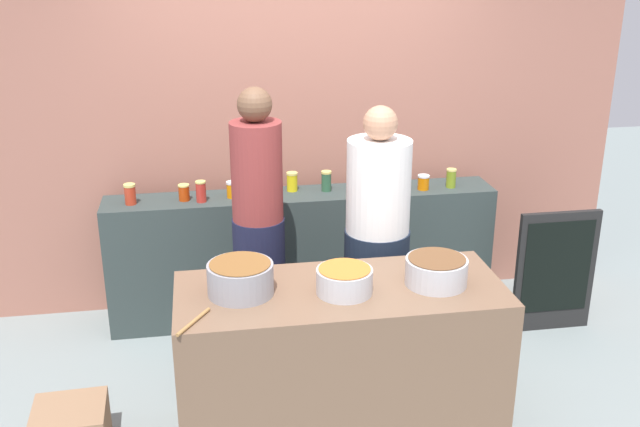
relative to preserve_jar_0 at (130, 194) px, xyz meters
name	(u,v)px	position (x,y,z in m)	size (l,w,h in m)	color
ground	(330,399)	(1.15, -1.07, -0.99)	(12.00, 12.00, 0.00)	gray
storefront_wall	(294,100)	(1.15, 0.38, 0.51)	(4.80, 0.12, 3.00)	#9E6453
display_shelf	(303,255)	(1.15, 0.03, -0.53)	(2.70, 0.36, 0.92)	#2F3A39
prep_table	(340,362)	(1.15, -1.37, -0.55)	(1.70, 0.70, 0.88)	brown
preserve_jar_0	(130,194)	(0.00, 0.00, 0.00)	(0.08, 0.08, 0.14)	#B2331D
preserve_jar_1	(184,192)	(0.35, 0.02, -0.01)	(0.08, 0.08, 0.11)	#B2360B
preserve_jar_2	(201,191)	(0.46, -0.03, 0.00)	(0.07, 0.07, 0.14)	#B62C24
preserve_jar_3	(232,189)	(0.67, 0.03, -0.01)	(0.07, 0.07, 0.11)	orange
preserve_jar_4	(292,182)	(1.09, 0.10, 0.00)	(0.08, 0.08, 0.13)	gold
preserve_jar_5	(326,181)	(1.32, 0.06, 0.00)	(0.07, 0.07, 0.14)	#2C573A
preserve_jar_6	(367,184)	(1.60, 0.00, -0.02)	(0.07, 0.07, 0.11)	#AA2A0B
preserve_jar_7	(423,182)	(2.00, -0.02, -0.02)	(0.08, 0.08, 0.10)	#CB6507
preserve_jar_8	(451,178)	(2.20, -0.01, 0.00)	(0.07, 0.07, 0.13)	olive
cooking_pot_left	(241,279)	(0.64, -1.34, -0.03)	(0.34, 0.34, 0.17)	gray
cooking_pot_center	(344,281)	(1.16, -1.42, -0.05)	(0.29, 0.29, 0.13)	#B7B7BC
cooking_pot_right	(436,271)	(1.64, -1.40, -0.04)	(0.32, 0.32, 0.15)	#B7B7BC
wooden_spoon	(193,322)	(0.40, -1.62, -0.11)	(0.02, 0.02, 0.27)	#9E703D
cook_with_tongs	(259,243)	(0.80, -0.55, -0.17)	(0.32, 0.32, 1.78)	#191B35
cook_in_cap	(377,255)	(1.50, -0.71, -0.24)	(0.40, 0.40, 1.68)	#162030
chalkboard_sign	(555,271)	(2.82, -0.48, -0.55)	(0.57, 0.05, 0.87)	black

